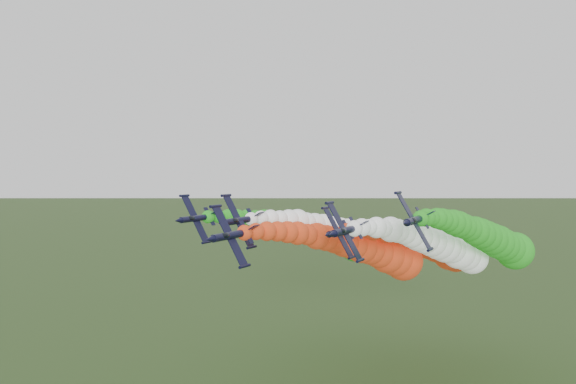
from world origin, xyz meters
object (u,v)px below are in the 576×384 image
object	(u,v)px
jet_outer_left	(321,236)
jet_trail	(431,246)
jet_inner_right	(442,246)
jet_lead	(371,251)
jet_inner_left	(360,238)
jet_outer_right	(492,240)

from	to	relation	value
jet_outer_left	jet_trail	world-z (taller)	jet_outer_left
jet_inner_right	jet_outer_left	size ratio (longest dim) A/B	0.99
jet_lead	jet_inner_left	bearing A→B (deg)	122.66
jet_lead	jet_inner_left	size ratio (longest dim) A/B	1.01
jet_inner_right	jet_outer_left	world-z (taller)	jet_outer_left
jet_inner_left	jet_inner_right	xyz separation A→B (m)	(19.97, -0.52, -0.67)
jet_inner_left	jet_trail	xyz separation A→B (m)	(13.97, 13.68, -2.86)
jet_trail	jet_inner_left	bearing A→B (deg)	-135.61
jet_inner_left	jet_inner_right	world-z (taller)	jet_inner_left
jet_inner_left	jet_outer_left	bearing A→B (deg)	156.21
jet_lead	jet_outer_right	xyz separation A→B (m)	(23.59, 15.93, 2.24)
jet_trail	jet_lead	bearing A→B (deg)	-108.53
jet_inner_left	jet_outer_left	size ratio (longest dim) A/B	0.99
jet_inner_left	jet_trail	bearing A→B (deg)	44.39
jet_outer_right	jet_trail	xyz separation A→B (m)	(-15.78, 7.36, -3.49)
jet_inner_right	jet_trail	xyz separation A→B (m)	(-6.00, 14.20, -2.19)
jet_inner_left	jet_outer_left	distance (m)	14.39
jet_inner_right	jet_outer_right	size ratio (longest dim) A/B	0.99
jet_outer_left	jet_trail	size ratio (longest dim) A/B	1.00
jet_lead	jet_inner_left	distance (m)	11.53
jet_inner_left	jet_outer_left	xyz separation A→B (m)	(-13.15, 5.80, -0.71)
jet_inner_right	jet_outer_right	bearing A→B (deg)	34.96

